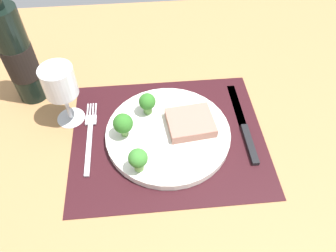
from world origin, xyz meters
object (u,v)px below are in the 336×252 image
object	(u,v)px
knife	(244,128)
wine_glass	(60,85)
steak	(190,123)
plate	(168,134)
fork	(90,136)
wine_bottle	(18,55)

from	to	relation	value
knife	wine_glass	bearing A→B (deg)	169.73
steak	wine_glass	bearing A→B (deg)	166.37
plate	steak	distance (cm)	5.20
plate	knife	xyz separation A→B (cm)	(16.49, 0.53, -0.50)
steak	fork	xyz separation A→B (cm)	(-21.15, 0.40, -2.39)
wine_bottle	fork	bearing A→B (deg)	-45.76
wine_bottle	knife	bearing A→B (deg)	-17.86
fork	knife	distance (cm)	32.89
steak	wine_glass	distance (cm)	27.30
plate	wine_glass	xyz separation A→B (cm)	(-20.88, 7.24, 8.90)
knife	wine_bottle	world-z (taller)	wine_bottle
steak	knife	world-z (taller)	steak
wine_bottle	wine_glass	world-z (taller)	wine_bottle
wine_glass	wine_bottle	bearing A→B (deg)	138.11
plate	fork	size ratio (longest dim) A/B	1.35
wine_bottle	steak	bearing A→B (deg)	-22.61
steak	knife	xyz separation A→B (cm)	(11.73, -0.49, -2.34)
steak	fork	distance (cm)	21.29
steak	knife	size ratio (longest dim) A/B	0.41
plate	knife	distance (cm)	16.50
fork	plate	bearing A→B (deg)	-4.87
plate	wine_glass	world-z (taller)	wine_glass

